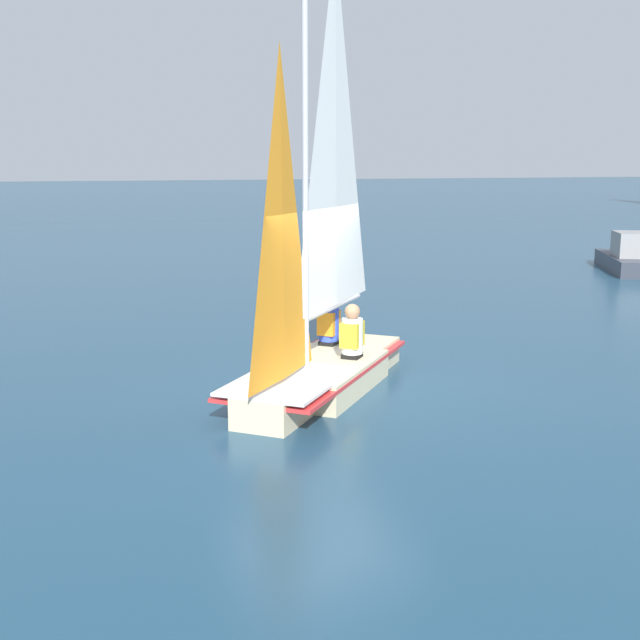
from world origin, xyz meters
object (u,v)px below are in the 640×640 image
object	(u,v)px
motorboat_distant	(634,257)
sailboat_main	(320,317)
sailor_crew	(329,329)
sailor_helm	(352,342)

from	to	relation	value
motorboat_distant	sailboat_main	bearing A→B (deg)	-28.40
sailboat_main	sailor_crew	world-z (taller)	sailboat_main
sailor_helm	motorboat_distant	bearing A→B (deg)	166.24
sailboat_main	sailor_helm	world-z (taller)	sailboat_main
sailboat_main	sailor_crew	size ratio (longest dim) A/B	5.30
sailboat_main	motorboat_distant	distance (m)	15.31
motorboat_distant	sailor_helm	bearing A→B (deg)	-27.63
sailor_helm	motorboat_distant	distance (m)	14.82
sailor_helm	sailor_crew	size ratio (longest dim) A/B	1.00
sailor_crew	motorboat_distant	size ratio (longest dim) A/B	0.30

